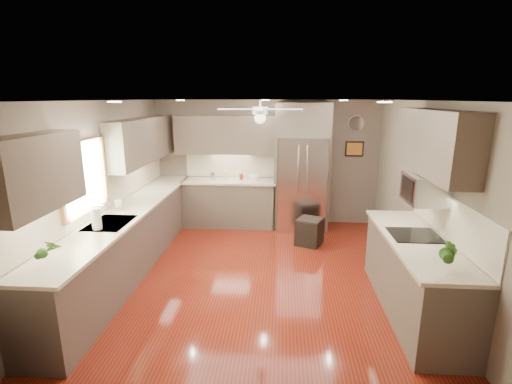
# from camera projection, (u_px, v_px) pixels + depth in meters

# --- Properties ---
(floor) EXTENTS (5.00, 5.00, 0.00)m
(floor) POSITION_uv_depth(u_px,v_px,m) (259.00, 275.00, 5.46)
(floor) COLOR #53130B
(floor) RESTS_ON ground
(ceiling) EXTENTS (5.00, 5.00, 0.00)m
(ceiling) POSITION_uv_depth(u_px,v_px,m) (259.00, 101.00, 4.84)
(ceiling) COLOR white
(ceiling) RESTS_ON ground
(wall_back) EXTENTS (4.50, 0.00, 4.50)m
(wall_back) POSITION_uv_depth(u_px,v_px,m) (266.00, 163.00, 7.56)
(wall_back) COLOR #6A5D50
(wall_back) RESTS_ON ground
(wall_front) EXTENTS (4.50, 0.00, 4.50)m
(wall_front) POSITION_uv_depth(u_px,v_px,m) (238.00, 277.00, 2.73)
(wall_front) COLOR #6A5D50
(wall_front) RESTS_ON ground
(wall_left) EXTENTS (0.00, 5.00, 5.00)m
(wall_left) POSITION_uv_depth(u_px,v_px,m) (102.00, 190.00, 5.30)
(wall_left) COLOR #6A5D50
(wall_left) RESTS_ON ground
(wall_right) EXTENTS (0.00, 5.00, 5.00)m
(wall_right) POSITION_uv_depth(u_px,v_px,m) (425.00, 196.00, 5.00)
(wall_right) COLOR #6A5D50
(wall_right) RESTS_ON ground
(canister_b) EXTENTS (0.10, 0.10, 0.15)m
(canister_b) POSITION_uv_depth(u_px,v_px,m) (213.00, 176.00, 7.44)
(canister_b) COLOR silver
(canister_b) RESTS_ON back_run
(canister_c) EXTENTS (0.12, 0.12, 0.18)m
(canister_c) POSITION_uv_depth(u_px,v_px,m) (226.00, 176.00, 7.38)
(canister_c) COLOR beige
(canister_c) RESTS_ON back_run
(canister_d) EXTENTS (0.09, 0.09, 0.11)m
(canister_d) POSITION_uv_depth(u_px,v_px,m) (241.00, 177.00, 7.41)
(canister_d) COLOR maroon
(canister_d) RESTS_ON back_run
(soap_bottle) EXTENTS (0.12, 0.12, 0.21)m
(soap_bottle) POSITION_uv_depth(u_px,v_px,m) (119.00, 203.00, 5.43)
(soap_bottle) COLOR white
(soap_bottle) RESTS_ON left_run
(potted_plant_left) EXTENTS (0.17, 0.12, 0.33)m
(potted_plant_left) POSITION_uv_depth(u_px,v_px,m) (47.00, 249.00, 3.60)
(potted_plant_left) COLOR #265217
(potted_plant_left) RESTS_ON left_run
(potted_plant_right) EXTENTS (0.21, 0.19, 0.32)m
(potted_plant_right) POSITION_uv_depth(u_px,v_px,m) (450.00, 253.00, 3.52)
(potted_plant_right) COLOR #265217
(potted_plant_right) RESTS_ON right_run
(bowl) EXTENTS (0.23, 0.23, 0.05)m
(bowl) POSITION_uv_depth(u_px,v_px,m) (254.00, 179.00, 7.34)
(bowl) COLOR beige
(bowl) RESTS_ON back_run
(left_run) EXTENTS (0.65, 4.70, 1.45)m
(left_run) POSITION_uv_depth(u_px,v_px,m) (131.00, 237.00, 5.61)
(left_run) COLOR #4F4139
(left_run) RESTS_ON ground
(back_run) EXTENTS (1.85, 0.65, 1.45)m
(back_run) POSITION_uv_depth(u_px,v_px,m) (230.00, 202.00, 7.52)
(back_run) COLOR #4F4139
(back_run) RESTS_ON ground
(uppers) EXTENTS (4.50, 4.70, 0.95)m
(uppers) POSITION_uv_depth(u_px,v_px,m) (214.00, 142.00, 5.73)
(uppers) COLOR #4F4139
(uppers) RESTS_ON wall_left
(window) EXTENTS (0.05, 1.12, 0.92)m
(window) POSITION_uv_depth(u_px,v_px,m) (83.00, 177.00, 4.74)
(window) COLOR #BFF2B2
(window) RESTS_ON wall_left
(sink) EXTENTS (0.50, 0.70, 0.32)m
(sink) POSITION_uv_depth(u_px,v_px,m) (110.00, 225.00, 4.88)
(sink) COLOR silver
(sink) RESTS_ON left_run
(refrigerator) EXTENTS (1.06, 0.75, 2.45)m
(refrigerator) POSITION_uv_depth(u_px,v_px,m) (301.00, 169.00, 7.20)
(refrigerator) COLOR silver
(refrigerator) RESTS_ON ground
(right_run) EXTENTS (0.70, 2.20, 1.45)m
(right_run) POSITION_uv_depth(u_px,v_px,m) (415.00, 274.00, 4.43)
(right_run) COLOR #4F4139
(right_run) RESTS_ON ground
(microwave) EXTENTS (0.43, 0.55, 0.34)m
(microwave) POSITION_uv_depth(u_px,v_px,m) (425.00, 189.00, 4.42)
(microwave) COLOR silver
(microwave) RESTS_ON wall_right
(ceiling_fan) EXTENTS (1.18, 1.18, 0.32)m
(ceiling_fan) POSITION_uv_depth(u_px,v_px,m) (260.00, 113.00, 5.17)
(ceiling_fan) COLOR white
(ceiling_fan) RESTS_ON ceiling
(recessed_lights) EXTENTS (2.84, 3.14, 0.01)m
(recessed_lights) POSITION_uv_depth(u_px,v_px,m) (258.00, 101.00, 5.23)
(recessed_lights) COLOR white
(recessed_lights) RESTS_ON ceiling
(wall_clock) EXTENTS (0.30, 0.03, 0.30)m
(wall_clock) POSITION_uv_depth(u_px,v_px,m) (356.00, 123.00, 7.23)
(wall_clock) COLOR white
(wall_clock) RESTS_ON wall_back
(framed_print) EXTENTS (0.36, 0.03, 0.30)m
(framed_print) POSITION_uv_depth(u_px,v_px,m) (354.00, 149.00, 7.35)
(framed_print) COLOR black
(framed_print) RESTS_ON wall_back
(stool) EXTENTS (0.55, 0.55, 0.48)m
(stool) POSITION_uv_depth(u_px,v_px,m) (310.00, 231.00, 6.56)
(stool) COLOR black
(stool) RESTS_ON ground
(paper_towel) EXTENTS (0.11, 0.11, 0.29)m
(paper_towel) POSITION_uv_depth(u_px,v_px,m) (96.00, 219.00, 4.58)
(paper_towel) COLOR white
(paper_towel) RESTS_ON left_run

